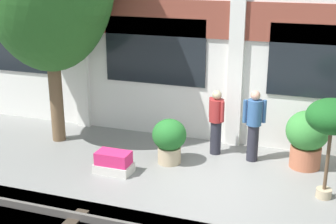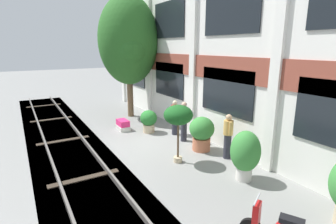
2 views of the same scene
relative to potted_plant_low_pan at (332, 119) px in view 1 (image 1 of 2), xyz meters
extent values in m
plane|color=gray|center=(-2.28, -0.17, -1.64)|extent=(80.00, 80.00, 0.00)
cube|color=brown|center=(-2.28, 2.22, 1.46)|extent=(16.92, 0.06, 0.90)
cube|color=black|center=(-8.63, 2.21, 0.61)|extent=(2.71, 0.04, 1.70)
cube|color=black|center=(-4.40, 2.21, 0.61)|extent=(2.71, 0.04, 1.70)
cube|color=black|center=(-0.17, 2.21, 0.61)|extent=(2.71, 0.04, 1.70)
cylinder|color=brown|center=(-6.60, 0.98, -0.18)|extent=(0.34, 0.34, 2.91)
cylinder|color=tan|center=(0.00, 0.00, -1.55)|extent=(0.30, 0.30, 0.18)
cylinder|color=brown|center=(0.00, 0.00, -0.77)|extent=(0.07, 0.07, 1.37)
ellipsoid|color=#19561E|center=(0.00, 0.00, 0.05)|extent=(0.98, 0.98, 0.67)
cylinder|color=tan|center=(-3.42, 0.57, -1.45)|extent=(0.53, 0.53, 0.38)
ellipsoid|color=#236B28|center=(-3.42, 0.57, -0.95)|extent=(0.78, 0.78, 0.72)
cube|color=beige|center=(-4.40, -0.33, -1.54)|extent=(0.84, 0.51, 0.20)
cube|color=#DB2866|center=(-4.40, -0.33, -1.30)|extent=(0.74, 0.44, 0.28)
cylinder|color=#B76647|center=(-0.46, 1.36, -1.39)|extent=(0.69, 0.69, 0.49)
ellipsoid|color=#388438|center=(-0.46, 1.36, -0.77)|extent=(0.95, 0.95, 0.90)
cylinder|color=#282833|center=(-2.55, 1.45, -1.23)|extent=(0.26, 0.26, 0.82)
cylinder|color=maroon|center=(-2.55, 1.45, -0.55)|extent=(0.34, 0.34, 0.54)
sphere|color=tan|center=(-2.55, 1.45, -0.17)|extent=(0.22, 0.22, 0.22)
cylinder|color=maroon|center=(-2.72, 1.59, -0.52)|extent=(0.09, 0.09, 0.49)
cylinder|color=maroon|center=(-2.38, 1.31, -0.52)|extent=(0.09, 0.09, 0.49)
cylinder|color=#282833|center=(-1.64, 1.34, -1.20)|extent=(0.26, 0.26, 0.88)
cylinder|color=#33598C|center=(-1.64, 1.34, -0.47)|extent=(0.34, 0.34, 0.59)
sphere|color=tan|center=(-1.64, 1.34, -0.06)|extent=(0.22, 0.22, 0.22)
cylinder|color=#33598C|center=(-1.86, 1.27, -0.44)|extent=(0.09, 0.09, 0.53)
cylinder|color=#33598C|center=(-1.43, 1.40, -0.44)|extent=(0.09, 0.09, 0.53)
camera|label=1|loc=(-0.16, -8.80, 2.82)|focal=50.00mm
camera|label=2|loc=(7.08, -4.54, 2.25)|focal=28.00mm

